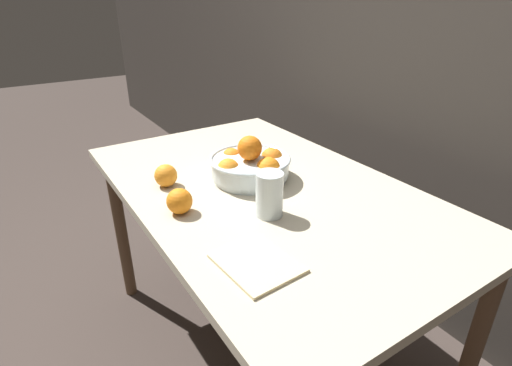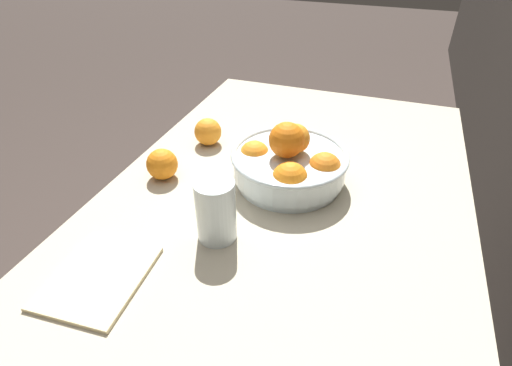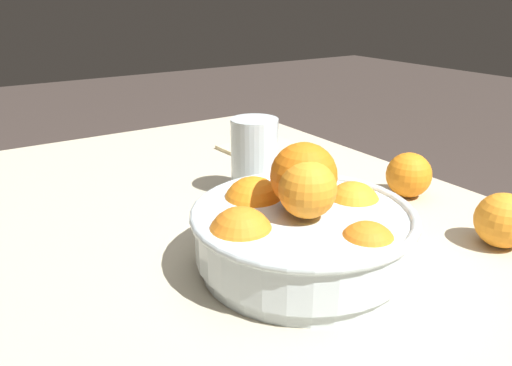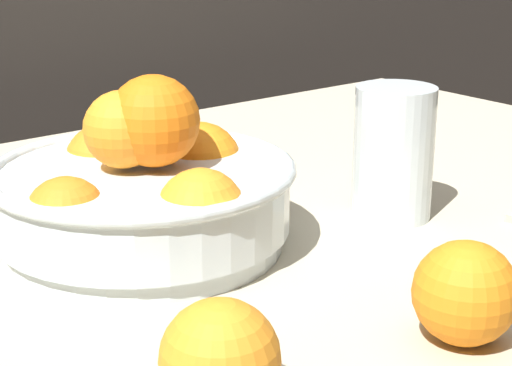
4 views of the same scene
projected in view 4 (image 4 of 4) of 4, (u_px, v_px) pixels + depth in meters
The scene contains 5 objects.
dining_table at pixel (211, 298), 0.85m from camera, with size 1.33×0.82×0.72m.
fruit_bowl at pixel (145, 190), 0.76m from camera, with size 0.27×0.27×0.16m.
juice_glass at pixel (393, 160), 0.83m from camera, with size 0.08×0.08×0.13m.
orange_loose_near_bowl at pixel (465, 293), 0.60m from camera, with size 0.07×0.07×0.07m, color orange.
orange_loose_front at pixel (220, 359), 0.51m from camera, with size 0.07×0.07×0.07m, color orange.
Camera 4 is at (-0.44, -0.63, 1.01)m, focal length 60.00 mm.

